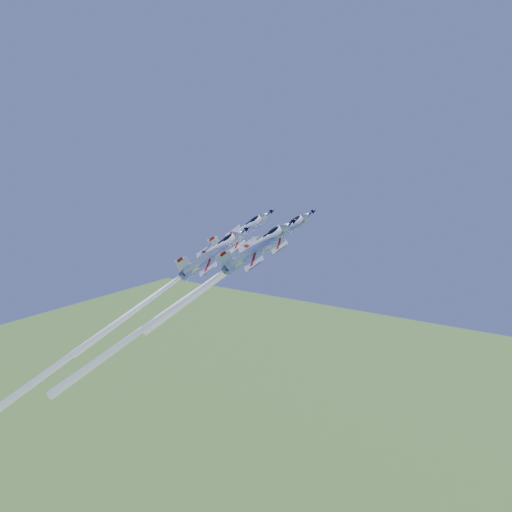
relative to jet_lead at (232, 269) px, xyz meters
The scene contains 4 objects.
jet_lead is the anchor object (origin of this frame).
jet_left 12.94m from the jet_lead, behind, with size 29.45×25.92×34.33m.
jet_right 12.93m from the jet_lead, 116.39° to the right, with size 32.72×28.97×38.41m.
jet_slot 24.21m from the jet_lead, 147.10° to the right, with size 37.09×33.37×44.37m.
Camera 1 is at (57.88, -86.82, 123.32)m, focal length 40.00 mm.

